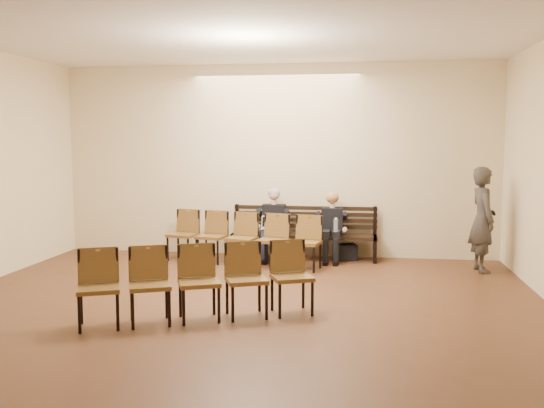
{
  "coord_description": "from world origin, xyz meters",
  "views": [
    {
      "loc": [
        1.56,
        -6.03,
        2.12
      ],
      "look_at": [
        0.06,
        4.05,
        1.05
      ],
      "focal_mm": 40.0,
      "sensor_mm": 36.0,
      "label": 1
    }
  ],
  "objects_px": {
    "seated_man": "(273,226)",
    "chair_row_front": "(242,239)",
    "chair_row_back": "(199,283)",
    "water_bottle": "(336,231)",
    "seated_woman": "(332,231)",
    "bag": "(345,252)",
    "passerby": "(483,212)",
    "bench": "(304,247)",
    "laptop": "(269,230)"
  },
  "relations": [
    {
      "from": "water_bottle",
      "to": "chair_row_front",
      "type": "distance_m",
      "value": 1.62
    },
    {
      "from": "seated_woman",
      "to": "chair_row_front",
      "type": "relative_size",
      "value": 0.39
    },
    {
      "from": "seated_man",
      "to": "chair_row_back",
      "type": "xyz_separation_m",
      "value": [
        -0.33,
        -3.77,
        -0.16
      ]
    },
    {
      "from": "bag",
      "to": "chair_row_front",
      "type": "xyz_separation_m",
      "value": [
        -1.74,
        -0.66,
        0.31
      ]
    },
    {
      "from": "water_bottle",
      "to": "chair_row_back",
      "type": "bearing_deg",
      "value": -112.53
    },
    {
      "from": "laptop",
      "to": "passerby",
      "type": "relative_size",
      "value": 0.16
    },
    {
      "from": "chair_row_front",
      "to": "bag",
      "type": "bearing_deg",
      "value": 33.48
    },
    {
      "from": "seated_man",
      "to": "chair_row_front",
      "type": "xyz_separation_m",
      "value": [
        -0.47,
        -0.53,
        -0.16
      ]
    },
    {
      "from": "bench",
      "to": "bag",
      "type": "distance_m",
      "value": 0.74
    },
    {
      "from": "passerby",
      "to": "chair_row_back",
      "type": "distance_m",
      "value": 5.07
    },
    {
      "from": "bag",
      "to": "chair_row_back",
      "type": "xyz_separation_m",
      "value": [
        -1.6,
        -3.9,
        0.31
      ]
    },
    {
      "from": "bag",
      "to": "chair_row_front",
      "type": "relative_size",
      "value": 0.14
    },
    {
      "from": "seated_woman",
      "to": "chair_row_front",
      "type": "xyz_separation_m",
      "value": [
        -1.51,
        -0.53,
        -0.09
      ]
    },
    {
      "from": "seated_woman",
      "to": "chair_row_front",
      "type": "bearing_deg",
      "value": -160.63
    },
    {
      "from": "seated_woman",
      "to": "passerby",
      "type": "relative_size",
      "value": 0.55
    },
    {
      "from": "bag",
      "to": "chair_row_back",
      "type": "distance_m",
      "value": 4.23
    },
    {
      "from": "seated_man",
      "to": "water_bottle",
      "type": "height_order",
      "value": "seated_man"
    },
    {
      "from": "seated_woman",
      "to": "water_bottle",
      "type": "distance_m",
      "value": 0.29
    },
    {
      "from": "seated_woman",
      "to": "water_bottle",
      "type": "xyz_separation_m",
      "value": [
        0.08,
        -0.27,
        0.04
      ]
    },
    {
      "from": "chair_row_back",
      "to": "water_bottle",
      "type": "bearing_deg",
      "value": 44.48
    },
    {
      "from": "bag",
      "to": "water_bottle",
      "type": "bearing_deg",
      "value": -110.62
    },
    {
      "from": "seated_man",
      "to": "seated_woman",
      "type": "height_order",
      "value": "seated_man"
    },
    {
      "from": "seated_man",
      "to": "passerby",
      "type": "bearing_deg",
      "value": -7.83
    },
    {
      "from": "passerby",
      "to": "chair_row_front",
      "type": "distance_m",
      "value": 3.99
    },
    {
      "from": "chair_row_front",
      "to": "chair_row_back",
      "type": "relative_size",
      "value": 1.0
    },
    {
      "from": "seated_woman",
      "to": "water_bottle",
      "type": "bearing_deg",
      "value": -73.22
    },
    {
      "from": "bench",
      "to": "laptop",
      "type": "distance_m",
      "value": 0.75
    },
    {
      "from": "bench",
      "to": "water_bottle",
      "type": "xyz_separation_m",
      "value": [
        0.59,
        -0.39,
        0.35
      ]
    },
    {
      "from": "water_bottle",
      "to": "passerby",
      "type": "relative_size",
      "value": 0.13
    },
    {
      "from": "bench",
      "to": "chair_row_back",
      "type": "bearing_deg",
      "value": -102.53
    },
    {
      "from": "chair_row_front",
      "to": "chair_row_back",
      "type": "distance_m",
      "value": 3.24
    },
    {
      "from": "bench",
      "to": "passerby",
      "type": "relative_size",
      "value": 1.33
    },
    {
      "from": "water_bottle",
      "to": "bag",
      "type": "relative_size",
      "value": 0.65
    },
    {
      "from": "seated_man",
      "to": "chair_row_front",
      "type": "bearing_deg",
      "value": -131.39
    },
    {
      "from": "seated_woman",
      "to": "chair_row_front",
      "type": "distance_m",
      "value": 1.6
    },
    {
      "from": "seated_woman",
      "to": "seated_man",
      "type": "bearing_deg",
      "value": 180.0
    },
    {
      "from": "bench",
      "to": "passerby",
      "type": "height_order",
      "value": "passerby"
    },
    {
      "from": "seated_woman",
      "to": "passerby",
      "type": "height_order",
      "value": "passerby"
    },
    {
      "from": "chair_row_front",
      "to": "seated_man",
      "type": "bearing_deg",
      "value": 61.32
    },
    {
      "from": "bag",
      "to": "chair_row_back",
      "type": "height_order",
      "value": "chair_row_back"
    },
    {
      "from": "passerby",
      "to": "chair_row_back",
      "type": "height_order",
      "value": "passerby"
    },
    {
      "from": "water_bottle",
      "to": "chair_row_front",
      "type": "xyz_separation_m",
      "value": [
        -1.59,
        -0.26,
        -0.13
      ]
    },
    {
      "from": "chair_row_front",
      "to": "bench",
      "type": "bearing_deg",
      "value": 45.67
    },
    {
      "from": "seated_man",
      "to": "laptop",
      "type": "distance_m",
      "value": 0.24
    },
    {
      "from": "bench",
      "to": "seated_man",
      "type": "bearing_deg",
      "value": -167.37
    },
    {
      "from": "chair_row_front",
      "to": "seated_woman",
      "type": "bearing_deg",
      "value": 32.07
    },
    {
      "from": "bag",
      "to": "chair_row_front",
      "type": "distance_m",
      "value": 1.89
    },
    {
      "from": "water_bottle",
      "to": "bench",
      "type": "bearing_deg",
      "value": 146.34
    },
    {
      "from": "seated_man",
      "to": "passerby",
      "type": "relative_size",
      "value": 0.62
    },
    {
      "from": "seated_man",
      "to": "seated_woman",
      "type": "relative_size",
      "value": 1.13
    }
  ]
}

